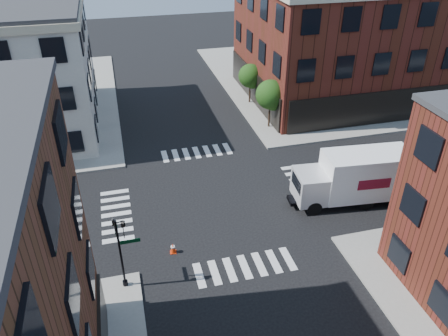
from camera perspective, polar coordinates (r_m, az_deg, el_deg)
name	(u,v)px	position (r m, az deg, el deg)	size (l,w,h in m)	color
ground	(216,199)	(31.25, -1.02, -4.09)	(120.00, 120.00, 0.00)	black
sidewalk_ne	(343,76)	(56.04, 15.30, 11.54)	(30.00, 30.00, 0.15)	gray
building_ne	(370,38)	(50.02, 18.49, 15.86)	(25.00, 16.00, 12.00)	#4A1E12
tree_near	(271,96)	(40.13, 6.17, 9.32)	(2.69, 2.69, 4.49)	black
tree_far	(251,77)	(45.51, 3.53, 11.77)	(2.43, 2.43, 4.07)	black
signal_pole	(121,246)	(23.69, -13.32, -9.85)	(1.29, 1.24, 4.60)	black
box_truck	(355,177)	(31.35, 16.80, -1.18)	(8.48, 3.23, 3.76)	white
traffic_cone	(173,248)	(26.89, -6.69, -10.36)	(0.43, 0.43, 0.69)	red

